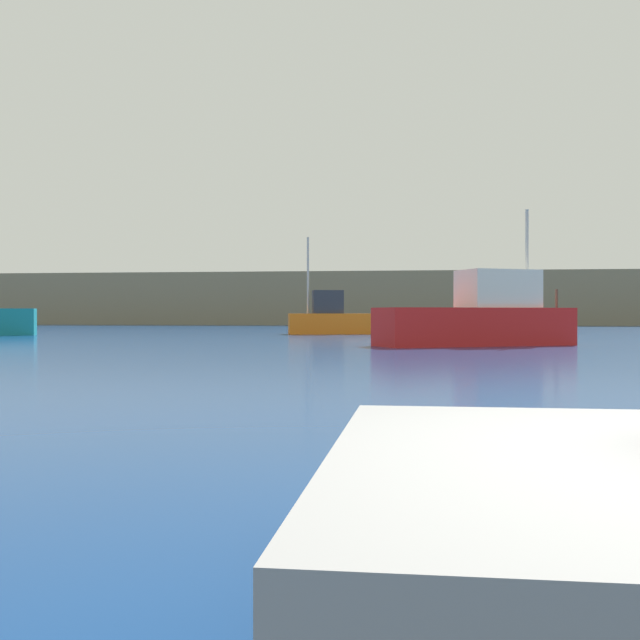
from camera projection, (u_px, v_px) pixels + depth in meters
The scene contains 3 objects.
hillside_backdrop at pixel (434, 299), 78.30m from camera, with size 140.00×12.28×5.15m, color #7F755B.
fishing_boat_orange at pixel (335, 319), 43.14m from camera, with size 5.52×2.64×5.38m.
fishing_boat_red at pixel (480, 318), 28.05m from camera, with size 7.42×5.09×5.00m.
Camera 1 is at (-1.32, -2.74, 1.18)m, focal length 43.63 mm.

